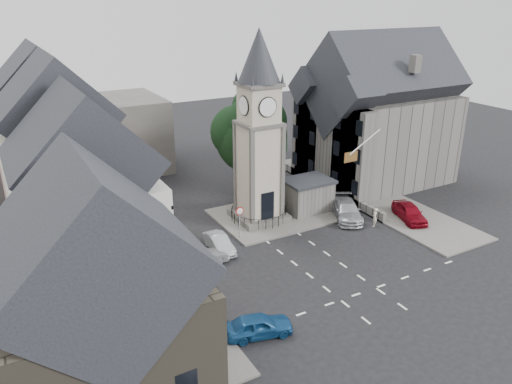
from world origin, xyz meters
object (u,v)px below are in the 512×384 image
car_east_red (409,212)px  pedestrian (375,217)px  clock_tower (259,130)px  car_west_blue (258,325)px  stone_shelter (307,195)px

car_east_red → pedestrian: 3.55m
clock_tower → car_east_red: bearing=-29.7°
car_west_blue → clock_tower: bearing=-15.9°
stone_shelter → car_west_blue: size_ratio=1.07×
car_west_blue → pedestrian: size_ratio=2.42×
clock_tower → car_west_blue: clock_tower is taller
car_west_blue → pedestrian: 17.83m
car_east_red → car_west_blue: bearing=-139.4°
clock_tower → pedestrian: size_ratio=9.79×
stone_shelter → pedestrian: stone_shelter is taller
stone_shelter → car_east_red: bearing=-42.2°
clock_tower → pedestrian: bearing=-36.8°
car_east_red → pedestrian: bearing=-169.5°
car_west_blue → car_east_red: (19.44, 7.43, 0.07)m
clock_tower → car_west_blue: (-7.94, -13.99, -7.44)m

